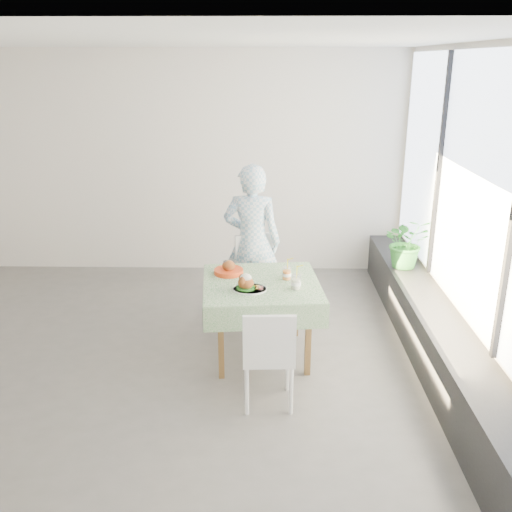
{
  "coord_description": "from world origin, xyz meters",
  "views": [
    {
      "loc": [
        1.26,
        -4.71,
        2.65
      ],
      "look_at": [
        1.16,
        0.16,
        0.98
      ],
      "focal_mm": 40.0,
      "sensor_mm": 36.0,
      "label": 1
    }
  ],
  "objects_px": {
    "chair_far": "(260,295)",
    "juice_cup_orange": "(287,274)",
    "potted_plant": "(407,242)",
    "diner": "(252,242)",
    "main_dish": "(248,285)",
    "cafe_table": "(261,311)",
    "chair_near": "(268,374)"
  },
  "relations": [
    {
      "from": "diner",
      "to": "potted_plant",
      "type": "distance_m",
      "value": 1.69
    },
    {
      "from": "chair_near",
      "to": "main_dish",
      "type": "xyz_separation_m",
      "value": [
        -0.18,
        0.6,
        0.53
      ]
    },
    {
      "from": "chair_far",
      "to": "main_dish",
      "type": "relative_size",
      "value": 3.03
    },
    {
      "from": "diner",
      "to": "juice_cup_orange",
      "type": "height_order",
      "value": "diner"
    },
    {
      "from": "main_dish",
      "to": "potted_plant",
      "type": "distance_m",
      "value": 2.13
    },
    {
      "from": "juice_cup_orange",
      "to": "potted_plant",
      "type": "distance_m",
      "value": 1.69
    },
    {
      "from": "diner",
      "to": "juice_cup_orange",
      "type": "bearing_deg",
      "value": 119.04
    },
    {
      "from": "main_dish",
      "to": "potted_plant",
      "type": "relative_size",
      "value": 0.53
    },
    {
      "from": "cafe_table",
      "to": "potted_plant",
      "type": "distance_m",
      "value": 1.95
    },
    {
      "from": "chair_near",
      "to": "main_dish",
      "type": "height_order",
      "value": "main_dish"
    },
    {
      "from": "chair_near",
      "to": "juice_cup_orange",
      "type": "bearing_deg",
      "value": 79.05
    },
    {
      "from": "chair_far",
      "to": "chair_near",
      "type": "xyz_separation_m",
      "value": [
        0.09,
        -1.58,
        -0.02
      ]
    },
    {
      "from": "chair_far",
      "to": "juice_cup_orange",
      "type": "relative_size",
      "value": 3.79
    },
    {
      "from": "cafe_table",
      "to": "diner",
      "type": "xyz_separation_m",
      "value": [
        -0.11,
        0.92,
        0.37
      ]
    },
    {
      "from": "chair_near",
      "to": "potted_plant",
      "type": "xyz_separation_m",
      "value": [
        1.51,
        1.9,
        0.52
      ]
    },
    {
      "from": "cafe_table",
      "to": "main_dish",
      "type": "relative_size",
      "value": 3.75
    },
    {
      "from": "potted_plant",
      "to": "juice_cup_orange",
      "type": "bearing_deg",
      "value": -142.48
    },
    {
      "from": "main_dish",
      "to": "juice_cup_orange",
      "type": "xyz_separation_m",
      "value": [
        0.35,
        0.27,
        0.01
      ]
    },
    {
      "from": "main_dish",
      "to": "potted_plant",
      "type": "height_order",
      "value": "potted_plant"
    },
    {
      "from": "juice_cup_orange",
      "to": "potted_plant",
      "type": "relative_size",
      "value": 0.42
    },
    {
      "from": "chair_far",
      "to": "main_dish",
      "type": "xyz_separation_m",
      "value": [
        -0.09,
        -0.98,
        0.51
      ]
    },
    {
      "from": "chair_near",
      "to": "main_dish",
      "type": "relative_size",
      "value": 2.84
    },
    {
      "from": "diner",
      "to": "main_dish",
      "type": "height_order",
      "value": "diner"
    },
    {
      "from": "cafe_table",
      "to": "chair_far",
      "type": "height_order",
      "value": "chair_far"
    },
    {
      "from": "chair_near",
      "to": "juice_cup_orange",
      "type": "relative_size",
      "value": 3.56
    },
    {
      "from": "chair_near",
      "to": "juice_cup_orange",
      "type": "height_order",
      "value": "juice_cup_orange"
    },
    {
      "from": "cafe_table",
      "to": "diner",
      "type": "bearing_deg",
      "value": 96.74
    },
    {
      "from": "diner",
      "to": "potted_plant",
      "type": "xyz_separation_m",
      "value": [
        1.68,
        0.18,
        -0.05
      ]
    },
    {
      "from": "diner",
      "to": "potted_plant",
      "type": "bearing_deg",
      "value": -166.69
    },
    {
      "from": "main_dish",
      "to": "diner",
      "type": "bearing_deg",
      "value": 89.55
    },
    {
      "from": "diner",
      "to": "main_dish",
      "type": "bearing_deg",
      "value": 96.69
    },
    {
      "from": "chair_far",
      "to": "potted_plant",
      "type": "distance_m",
      "value": 1.7
    }
  ]
}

